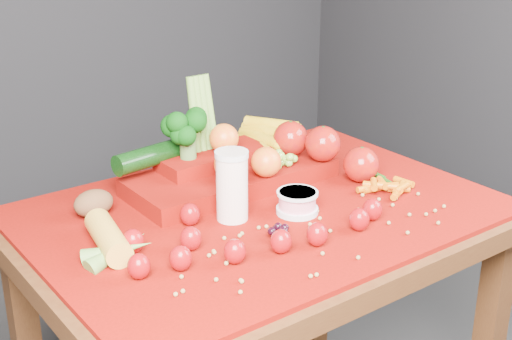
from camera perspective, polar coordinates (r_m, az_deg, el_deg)
table at (r=1.71m, az=0.40°, el=-6.30°), size 1.10×0.80×0.75m
red_cloth at (r=1.66m, az=0.41°, el=-3.22°), size 1.05×0.75×0.01m
milk_glass at (r=1.57m, az=-1.94°, el=-1.06°), size 0.07×0.07×0.16m
yogurt_bowl at (r=1.62m, az=3.32°, el=-2.53°), size 0.10×0.10×0.05m
strawberry_scatter at (r=1.47m, az=-1.08°, el=-5.27°), size 0.58×0.28×0.06m
dark_grape_cluster at (r=1.52m, az=1.94°, el=-4.85°), size 0.06×0.05×0.03m
soybean_scatter at (r=1.52m, az=4.97°, el=-5.39°), size 0.84×0.24×0.01m
corn_ear at (r=1.46m, az=-11.24°, el=-6.04°), size 0.21×0.25×0.06m
potato at (r=1.65m, az=-12.87°, el=-2.61°), size 0.09×0.07×0.06m
baby_carrot_pile at (r=1.77m, az=10.79°, el=-1.25°), size 0.18×0.17×0.03m
green_bean_pile at (r=1.87m, az=9.36°, el=-0.25°), size 0.14×0.12×0.01m
produce_mound at (r=1.78m, az=-0.95°, el=0.81°), size 0.60×0.36×0.27m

